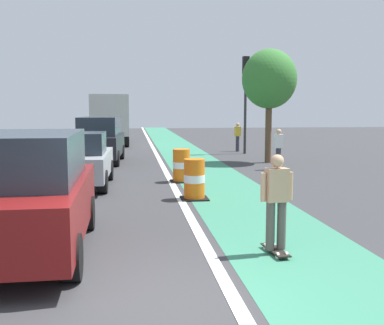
{
  "coord_description": "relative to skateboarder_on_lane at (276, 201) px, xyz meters",
  "views": [
    {
      "loc": [
        -0.38,
        -5.65,
        2.46
      ],
      "look_at": [
        1.1,
        5.78,
        1.1
      ],
      "focal_mm": 43.86,
      "sensor_mm": 36.0,
      "label": 1
    }
  ],
  "objects": [
    {
      "name": "ground_plane",
      "position": [
        -2.0,
        -1.78,
        -0.91
      ],
      "size": [
        100.0,
        100.0,
        0.0
      ],
      "primitive_type": "plane",
      "color": "#38383A"
    },
    {
      "name": "bike_lane_strip",
      "position": [
        0.4,
        10.22,
        -0.91
      ],
      "size": [
        2.5,
        80.0,
        0.01
      ],
      "primitive_type": "cube",
      "color": "#387F60",
      "rests_on": "ground"
    },
    {
      "name": "lane_divider_stripe",
      "position": [
        -1.1,
        10.22,
        -0.91
      ],
      "size": [
        0.2,
        80.0,
        0.01
      ],
      "primitive_type": "cube",
      "color": "silver",
      "rests_on": "ground"
    },
    {
      "name": "skateboarder_on_lane",
      "position": [
        0.0,
        0.0,
        0.0
      ],
      "size": [
        0.57,
        0.82,
        1.69
      ],
      "color": "black",
      "rests_on": "ground"
    },
    {
      "name": "parked_suv_nearest",
      "position": [
        -4.1,
        0.59,
        0.12
      ],
      "size": [
        1.97,
        4.63,
        2.04
      ],
      "color": "maroon",
      "rests_on": "ground"
    },
    {
      "name": "parked_sedan_second",
      "position": [
        -4.02,
        7.27,
        -0.08
      ],
      "size": [
        1.99,
        4.14,
        1.7
      ],
      "color": "#9EA0A5",
      "rests_on": "ground"
    },
    {
      "name": "parked_suv_third",
      "position": [
        -3.79,
        13.7,
        0.12
      ],
      "size": [
        2.11,
        4.69,
        2.04
      ],
      "color": "black",
      "rests_on": "ground"
    },
    {
      "name": "traffic_barrel_front",
      "position": [
        -0.73,
        4.87,
        -0.38
      ],
      "size": [
        0.73,
        0.73,
        1.09
      ],
      "color": "orange",
      "rests_on": "ground"
    },
    {
      "name": "traffic_barrel_mid",
      "position": [
        -0.76,
        7.86,
        -0.38
      ],
      "size": [
        0.73,
        0.73,
        1.09
      ],
      "color": "orange",
      "rests_on": "ground"
    },
    {
      "name": "delivery_truck_down_block",
      "position": [
        -3.84,
        24.15,
        0.94
      ],
      "size": [
        2.65,
        7.7,
        3.23
      ],
      "color": "beige",
      "rests_on": "ground"
    },
    {
      "name": "traffic_light_corner",
      "position": [
        3.6,
        16.9,
        2.59
      ],
      "size": [
        0.41,
        0.32,
        5.1
      ],
      "color": "#2D2D2D",
      "rests_on": "ground"
    },
    {
      "name": "pedestrian_crossing",
      "position": [
        3.38,
        10.44,
        -0.05
      ],
      "size": [
        0.34,
        0.2,
        1.61
      ],
      "color": "#33333D",
      "rests_on": "ground"
    },
    {
      "name": "pedestrian_waiting",
      "position": [
        3.49,
        18.17,
        -0.05
      ],
      "size": [
        0.34,
        0.2,
        1.61
      ],
      "color": "#33333D",
      "rests_on": "ground"
    },
    {
      "name": "street_tree_sidewalk",
      "position": [
        3.65,
        12.79,
        2.76
      ],
      "size": [
        2.4,
        2.4,
        5.0
      ],
      "color": "brown",
      "rests_on": "ground"
    }
  ]
}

